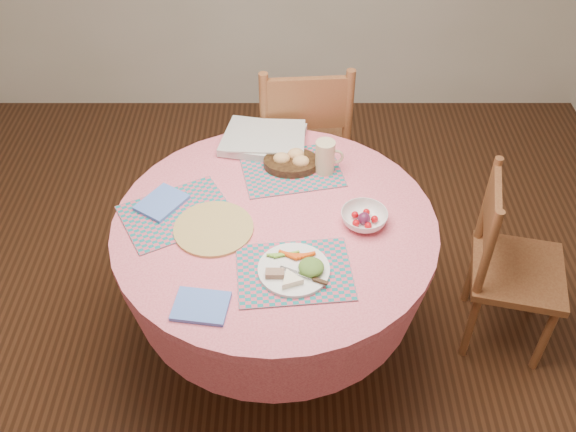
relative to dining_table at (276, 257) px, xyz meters
name	(u,v)px	position (x,y,z in m)	size (l,w,h in m)	color
ground	(277,341)	(0.00, 0.00, -0.56)	(4.00, 4.00, 0.00)	#331C0F
dining_table	(276,257)	(0.00, 0.00, 0.00)	(1.24, 1.24, 0.75)	#F37183
chair_right	(508,263)	(0.97, 0.07, -0.11)	(0.46, 0.47, 0.86)	brown
chair_back	(303,143)	(0.12, 0.81, -0.03)	(0.50, 0.48, 1.01)	brown
placemat_front	(294,272)	(0.07, -0.26, 0.20)	(0.40, 0.30, 0.01)	#157678
placemat_left	(177,213)	(-0.38, 0.04, 0.20)	(0.40, 0.30, 0.01)	#157678
placemat_back	(292,170)	(0.06, 0.31, 0.20)	(0.40, 0.30, 0.01)	#157678
wicker_trivet	(214,229)	(-0.23, -0.04, 0.20)	(0.30, 0.30, 0.01)	#A08145
napkin_near	(201,306)	(-0.24, -0.42, 0.20)	(0.18, 0.14, 0.01)	#5379D7
napkin_far	(162,203)	(-0.44, 0.10, 0.21)	(0.18, 0.14, 0.01)	#5379D7
dinner_plate	(296,269)	(0.08, -0.26, 0.22)	(0.25, 0.25, 0.05)	white
bread_bowl	(292,161)	(0.07, 0.33, 0.23)	(0.23, 0.23, 0.08)	black
latte_mug	(326,157)	(0.20, 0.30, 0.27)	(0.12, 0.08, 0.14)	#CBB98B
fruit_bowl	(364,218)	(0.34, -0.01, 0.22)	(0.22, 0.22, 0.05)	white
newspaper_stack	(264,139)	(-0.05, 0.50, 0.22)	(0.39, 0.33, 0.04)	silver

